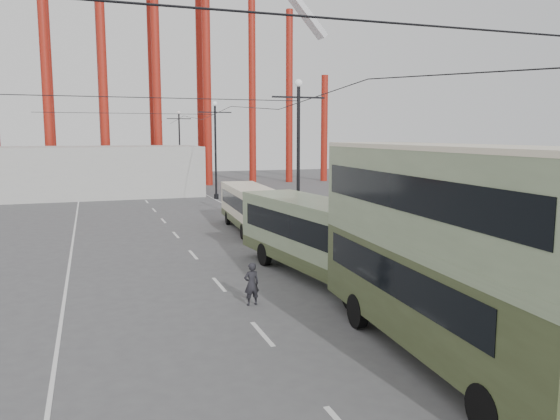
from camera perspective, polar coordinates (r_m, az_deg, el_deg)
name	(u,v)px	position (r m, az deg, el deg)	size (l,w,h in m)	color
ground	(348,384)	(14.42, 7.12, -17.55)	(160.00, 160.00, 0.00)	#4B4B4D
road_markings	(184,241)	(32.33, -9.99, -3.26)	(12.52, 120.00, 0.01)	silver
lamp_post_mid	(298,161)	(31.81, 1.92, 5.16)	(3.20, 0.44, 9.32)	black
lamp_post_far	(216,151)	(52.91, -6.75, 6.19)	(3.20, 0.44, 9.32)	black
lamp_post_distant	(180,146)	(74.54, -10.45, 6.58)	(3.20, 0.44, 9.32)	black
fairground_shed	(89,171)	(58.75, -19.37, 3.83)	(22.00, 10.00, 5.00)	#B0AFAA
double_decker_bus	(449,243)	(15.26, 17.27, -3.29)	(3.49, 11.18, 5.92)	#373F22
single_decker_green	(325,237)	(23.26, 4.70, -2.81)	(4.12, 12.01, 3.33)	gray
single_decker_cream	(250,206)	(35.47, -3.16, 0.44)	(2.94, 9.25, 2.83)	beige
pedestrian	(252,284)	(20.03, -2.99, -7.73)	(0.58, 0.38, 1.59)	black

